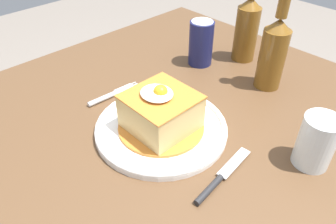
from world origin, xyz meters
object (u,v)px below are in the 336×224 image
object	(u,v)px
knife	(217,181)
fork	(110,96)
beer_bottle_amber_far	(274,50)
drinking_glass	(315,145)
beer_bottle_amber	(247,26)
main_plate	(161,128)
soda_can	(201,43)

from	to	relation	value
knife	fork	bearing A→B (deg)	177.00
beer_bottle_amber_far	drinking_glass	xyz separation A→B (m)	(0.21, -0.17, -0.05)
knife	beer_bottle_amber_far	bearing A→B (deg)	109.01
beer_bottle_amber	beer_bottle_amber_far	size ratio (longest dim) A/B	1.00
fork	beer_bottle_amber_far	distance (m)	0.41
main_plate	knife	size ratio (longest dim) A/B	1.69
knife	beer_bottle_amber	xyz separation A→B (m)	(-0.25, 0.41, 0.09)
main_plate	fork	bearing A→B (deg)	-177.57
main_plate	beer_bottle_amber_far	size ratio (longest dim) A/B	1.05
fork	beer_bottle_amber_far	world-z (taller)	beer_bottle_amber_far
fork	soda_can	size ratio (longest dim) A/B	1.14
fork	beer_bottle_amber_far	size ratio (longest dim) A/B	0.53
soda_can	beer_bottle_amber_far	xyz separation A→B (m)	(0.19, 0.04, 0.04)
beer_bottle_amber	beer_bottle_amber_far	world-z (taller)	same
main_plate	beer_bottle_amber_far	distance (m)	0.33
fork	knife	size ratio (longest dim) A/B	0.85
soda_can	drinking_glass	size ratio (longest dim) A/B	1.18
knife	beer_bottle_amber	distance (m)	0.49
knife	beer_bottle_amber_far	distance (m)	0.37
main_plate	beer_bottle_amber_far	xyz separation A→B (m)	(0.06, 0.31, 0.09)
soda_can	beer_bottle_amber_far	world-z (taller)	beer_bottle_amber_far
main_plate	soda_can	distance (m)	0.32
soda_can	beer_bottle_amber	distance (m)	0.13
knife	drinking_glass	world-z (taller)	drinking_glass
beer_bottle_amber	main_plate	bearing A→B (deg)	-79.46
beer_bottle_amber	knife	bearing A→B (deg)	-59.35
main_plate	drinking_glass	xyz separation A→B (m)	(0.26, 0.14, 0.04)
main_plate	knife	bearing A→B (deg)	-8.46
main_plate	knife	xyz separation A→B (m)	(0.17, -0.03, -0.00)
beer_bottle_amber	beer_bottle_amber_far	xyz separation A→B (m)	(0.13, -0.07, 0.00)
beer_bottle_amber	soda_can	bearing A→B (deg)	-121.16
main_plate	fork	size ratio (longest dim) A/B	1.97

